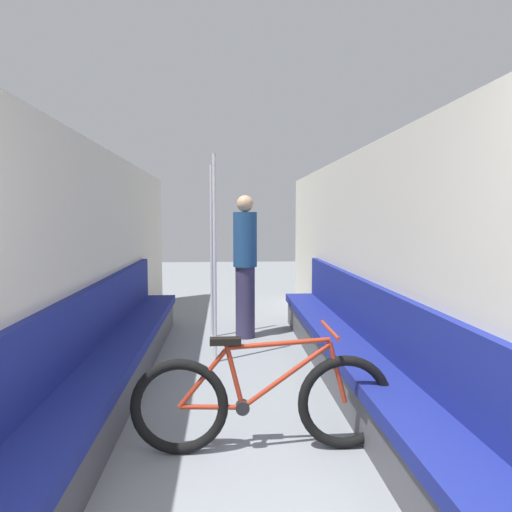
{
  "coord_description": "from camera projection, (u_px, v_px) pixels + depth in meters",
  "views": [
    {
      "loc": [
        -0.09,
        -0.71,
        1.53
      ],
      "look_at": [
        0.18,
        3.16,
        1.2
      ],
      "focal_mm": 32.0,
      "sensor_mm": 36.0,
      "label": 1
    }
  ],
  "objects": [
    {
      "name": "passenger_standing",
      "position": [
        245.0,
        264.0,
        5.76
      ],
      "size": [
        0.3,
        0.3,
        1.81
      ],
      "rotation": [
        0.0,
        0.0,
        3.06
      ],
      "color": "#332D4C",
      "rests_on": "ground"
    },
    {
      "name": "bicycle",
      "position": [
        263.0,
        402.0,
        2.97
      ],
      "size": [
        1.71,
        0.46,
        0.82
      ],
      "rotation": [
        0.0,
        0.0,
        -0.13
      ],
      "color": "black",
      "rests_on": "ground"
    },
    {
      "name": "bench_seat_row_right",
      "position": [
        357.0,
        359.0,
        3.96
      ],
      "size": [
        0.45,
        5.39,
        0.95
      ],
      "color": "#4C4C51",
      "rests_on": "ground"
    },
    {
      "name": "grab_pole_far",
      "position": [
        212.0,
        254.0,
        5.77
      ],
      "size": [
        0.08,
        0.08,
        2.19
      ],
      "color": "gray",
      "rests_on": "ground"
    },
    {
      "name": "wall_left",
      "position": [
        77.0,
        270.0,
        3.73
      ],
      "size": [
        0.1,
        9.39,
        2.21
      ],
      "primitive_type": "cube",
      "color": "beige",
      "rests_on": "ground"
    },
    {
      "name": "wall_right",
      "position": [
        386.0,
        268.0,
        3.91
      ],
      "size": [
        0.1,
        9.39,
        2.21
      ],
      "primitive_type": "cube",
      "color": "beige",
      "rests_on": "ground"
    },
    {
      "name": "grab_pole_near",
      "position": [
        215.0,
        262.0,
        4.75
      ],
      "size": [
        0.08,
        0.08,
        2.19
      ],
      "color": "gray",
      "rests_on": "ground"
    },
    {
      "name": "bench_seat_row_left",
      "position": [
        110.0,
        365.0,
        3.81
      ],
      "size": [
        0.45,
        5.39,
        0.95
      ],
      "color": "#4C4C51",
      "rests_on": "ground"
    }
  ]
}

